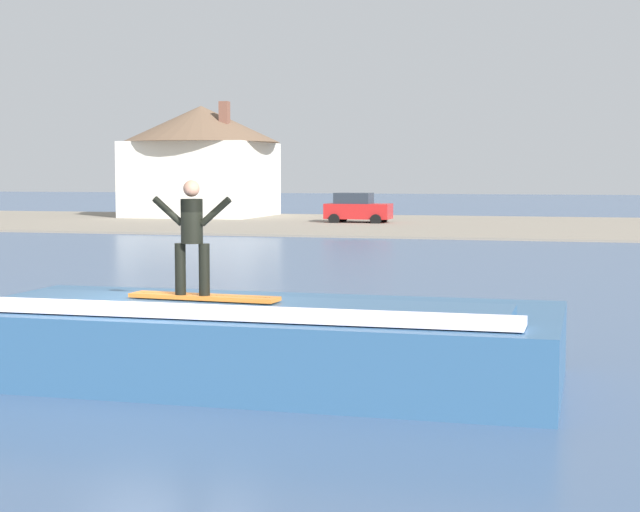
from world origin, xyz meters
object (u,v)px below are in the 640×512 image
object	(u,v)px
wave_crest	(259,341)
surfer	(192,231)
house_with_chimney	(201,156)
surfboard	(204,297)
car_near_shore	(357,208)

from	to	relation	value
wave_crest	surfer	xyz separation A→B (m)	(-0.89, -0.38, 1.64)
wave_crest	house_with_chimney	size ratio (longest dim) A/B	0.82
surfboard	wave_crest	bearing A→B (deg)	22.76
surfer	surfboard	bearing A→B (deg)	25.70
surfboard	surfer	distance (m)	0.98
wave_crest	surfboard	xyz separation A→B (m)	(-0.74, -0.31, 0.68)
surfboard	surfer	xyz separation A→B (m)	(-0.15, -0.07, 0.96)
surfboard	house_with_chimney	xyz separation A→B (m)	(-20.03, 50.69, 2.91)
wave_crest	surfboard	bearing A→B (deg)	-157.24
house_with_chimney	wave_crest	bearing A→B (deg)	-67.60
surfboard	car_near_shore	world-z (taller)	car_near_shore
car_near_shore	house_with_chimney	xyz separation A→B (m)	(-12.14, 5.83, 3.21)
surfboard	house_with_chimney	distance (m)	54.58
wave_crest	surfer	size ratio (longest dim) A/B	5.24
surfboard	car_near_shore	size ratio (longest dim) A/B	0.60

